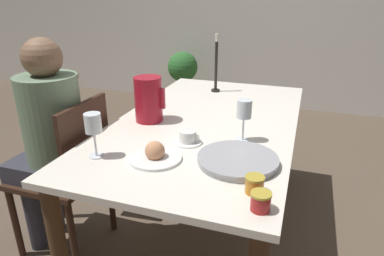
{
  "coord_description": "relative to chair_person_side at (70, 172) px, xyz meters",
  "views": [
    {
      "loc": [
        0.49,
        -1.68,
        1.39
      ],
      "look_at": [
        0.0,
        -0.25,
        0.78
      ],
      "focal_mm": 32.0,
      "sensor_mm": 36.0,
      "label": 1
    }
  ],
  "objects": [
    {
      "name": "ground_plane",
      "position": [
        0.66,
        0.36,
        -0.48
      ],
      "size": [
        20.0,
        20.0,
        0.0
      ],
      "primitive_type": "plane",
      "color": "brown"
    },
    {
      "name": "dining_table",
      "position": [
        0.66,
        0.36,
        0.15
      ],
      "size": [
        0.94,
        1.69,
        0.73
      ],
      "color": "silver",
      "rests_on": "ground_plane"
    },
    {
      "name": "chair_person_side",
      "position": [
        0.0,
        0.0,
        0.0
      ],
      "size": [
        0.42,
        0.42,
        0.88
      ],
      "rotation": [
        0.0,
        0.0,
        1.57
      ],
      "color": "#331E14",
      "rests_on": "ground_plane"
    },
    {
      "name": "person_seated",
      "position": [
        -0.08,
        -0.01,
        0.23
      ],
      "size": [
        0.39,
        0.41,
        1.19
      ],
      "rotation": [
        0.0,
        0.0,
        1.57
      ],
      "color": "#33333D",
      "rests_on": "ground_plane"
    },
    {
      "name": "red_pitcher",
      "position": [
        0.37,
        0.25,
        0.37
      ],
      "size": [
        0.17,
        0.15,
        0.24
      ],
      "color": "#A31423",
      "rests_on": "dining_table"
    },
    {
      "name": "wine_glass_water",
      "position": [
        0.9,
        0.15,
        0.4
      ],
      "size": [
        0.07,
        0.07,
        0.2
      ],
      "color": "white",
      "rests_on": "dining_table"
    },
    {
      "name": "wine_glass_juice",
      "position": [
        0.34,
        -0.22,
        0.39
      ],
      "size": [
        0.07,
        0.07,
        0.19
      ],
      "color": "white",
      "rests_on": "dining_table"
    },
    {
      "name": "teacup_near_person",
      "position": [
        0.66,
        0.04,
        0.28
      ],
      "size": [
        0.14,
        0.14,
        0.06
      ],
      "color": "white",
      "rests_on": "dining_table"
    },
    {
      "name": "serving_tray",
      "position": [
        0.92,
        -0.08,
        0.27
      ],
      "size": [
        0.33,
        0.33,
        0.03
      ],
      "color": "#9E9EA3",
      "rests_on": "dining_table"
    },
    {
      "name": "bread_plate",
      "position": [
        0.59,
        -0.16,
        0.27
      ],
      "size": [
        0.22,
        0.22,
        0.08
      ],
      "color": "white",
      "rests_on": "dining_table"
    },
    {
      "name": "jam_jar_amber",
      "position": [
        1.02,
        -0.28,
        0.29
      ],
      "size": [
        0.07,
        0.07,
        0.06
      ],
      "color": "#C67A1E",
      "rests_on": "dining_table"
    },
    {
      "name": "jam_jar_red",
      "position": [
        1.06,
        -0.37,
        0.29
      ],
      "size": [
        0.07,
        0.07,
        0.06
      ],
      "color": "#A81E1E",
      "rests_on": "dining_table"
    },
    {
      "name": "candlestick_tall",
      "position": [
        0.56,
        0.92,
        0.41
      ],
      "size": [
        0.06,
        0.06,
        0.39
      ],
      "color": "black",
      "rests_on": "dining_table"
    },
    {
      "name": "potted_plant",
      "position": [
        -0.33,
        2.66,
        -0.06
      ],
      "size": [
        0.37,
        0.37,
        0.69
      ],
      "color": "beige",
      "rests_on": "ground_plane"
    }
  ]
}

